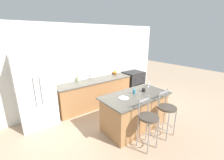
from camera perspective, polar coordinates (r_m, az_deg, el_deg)
ground_plane at (r=5.08m, az=-3.96°, el=-10.91°), size 18.00×18.00×0.00m
wall_back at (r=5.19m, az=-8.53°, el=5.41°), size 6.00×0.07×2.70m
back_counter at (r=5.18m, az=-6.37°, el=-4.84°), size 2.63×0.68×0.91m
sink_faucet at (r=5.16m, az=-7.73°, el=1.94°), size 0.02×0.13×0.22m
kitchen_island at (r=4.03m, az=8.68°, el=-11.60°), size 1.78×0.95×0.91m
refrigerator at (r=4.38m, az=-27.15°, el=-3.79°), size 0.89×0.71×1.92m
oven_range at (r=6.21m, az=8.01°, el=-1.10°), size 0.77×0.67×0.93m
bar_stool_near at (r=3.33m, az=13.59°, el=-15.28°), size 0.42×0.42×1.14m
bar_stool_far at (r=3.82m, az=20.08°, el=-11.41°), size 0.42×0.42×1.14m
dinner_plate at (r=3.61m, az=4.47°, el=-6.81°), size 0.25×0.25×0.02m
wine_glass at (r=4.44m, az=13.87°, el=-0.88°), size 0.07×0.07×0.19m
coffee_mug at (r=4.07m, az=11.94°, el=-3.68°), size 0.13×0.09×0.10m
tumbler_cup at (r=3.90m, az=8.42°, el=-4.31°), size 0.07×0.07×0.12m
pumpkin_decoration at (r=5.74m, az=1.12°, el=2.88°), size 0.16×0.16×0.15m
soap_bottle at (r=4.96m, az=-13.08°, el=0.28°), size 0.05×0.05×0.18m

